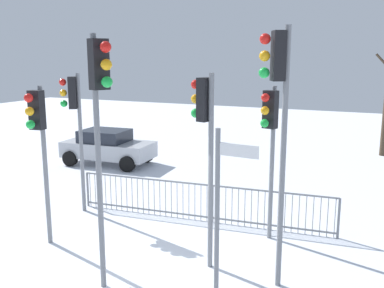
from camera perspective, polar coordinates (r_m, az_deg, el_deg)
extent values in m
plane|color=white|center=(10.14, -5.28, -15.19)|extent=(60.00, 60.00, 0.00)
cylinder|color=slate|center=(11.02, -18.60, -2.84)|extent=(0.11, 0.11, 3.87)
cube|color=black|center=(10.65, -19.60, 4.20)|extent=(0.34, 0.25, 0.90)
sphere|color=red|center=(10.42, -20.56, 5.65)|extent=(0.20, 0.20, 0.20)
sphere|color=orange|center=(10.45, -20.45, 4.02)|extent=(0.20, 0.20, 0.20)
sphere|color=green|center=(10.49, -20.33, 2.40)|extent=(0.20, 0.20, 0.20)
cylinder|color=slate|center=(8.49, 11.76, -2.40)|extent=(0.11, 0.11, 5.08)
cube|color=black|center=(8.21, 11.20, 11.21)|extent=(0.34, 0.39, 0.90)
sphere|color=red|center=(8.16, 9.53, 13.38)|extent=(0.20, 0.20, 0.20)
sphere|color=orange|center=(8.15, 9.46, 11.27)|extent=(0.20, 0.20, 0.20)
sphere|color=green|center=(8.16, 9.39, 9.16)|extent=(0.20, 0.20, 0.20)
cylinder|color=slate|center=(8.48, -12.09, -2.94)|extent=(0.11, 0.11, 4.94)
cube|color=black|center=(8.08, -12.06, 10.12)|extent=(0.33, 0.38, 0.90)
sphere|color=red|center=(7.86, -11.22, 12.32)|extent=(0.20, 0.20, 0.20)
sphere|color=orange|center=(7.86, -11.13, 10.13)|extent=(0.20, 0.20, 0.20)
sphere|color=green|center=(7.87, -11.05, 7.95)|extent=(0.20, 0.20, 0.20)
cylinder|color=slate|center=(13.04, -14.27, 0.01)|extent=(0.11, 0.11, 4.06)
cube|color=black|center=(12.85, -15.33, 6.47)|extent=(0.37, 0.39, 0.90)
sphere|color=red|center=(12.85, -16.53, 7.75)|extent=(0.20, 0.20, 0.20)
sphere|color=orange|center=(12.87, -16.45, 6.42)|extent=(0.20, 0.20, 0.20)
sphere|color=green|center=(12.90, -16.38, 5.09)|extent=(0.20, 0.20, 0.20)
cylinder|color=slate|center=(10.91, 10.38, -2.63)|extent=(0.11, 0.11, 3.84)
cube|color=black|center=(10.52, 10.19, 4.45)|extent=(0.37, 0.30, 0.90)
sphere|color=red|center=(10.27, 9.55, 5.99)|extent=(0.20, 0.20, 0.20)
sphere|color=orange|center=(10.31, 9.50, 4.33)|extent=(0.20, 0.20, 0.20)
sphere|color=green|center=(10.35, 9.44, 2.68)|extent=(0.20, 0.20, 0.20)
cylinder|color=slate|center=(9.20, 2.45, -3.91)|extent=(0.11, 0.11, 4.20)
cube|color=black|center=(9.02, 1.70, 5.81)|extent=(0.30, 0.37, 0.90)
sphere|color=red|center=(9.15, 0.48, 7.78)|extent=(0.20, 0.20, 0.20)
sphere|color=orange|center=(9.18, 0.48, 5.91)|extent=(0.20, 0.20, 0.20)
sphere|color=green|center=(9.21, 0.47, 4.06)|extent=(0.20, 0.20, 0.20)
cylinder|color=slate|center=(7.89, 3.27, -9.93)|extent=(0.09, 0.09, 3.33)
cube|color=white|center=(7.35, 6.15, -0.87)|extent=(0.70, 0.09, 0.22)
cube|color=slate|center=(12.11, 1.18, -5.30)|extent=(7.28, 0.67, 0.04)
cube|color=slate|center=(12.41, 1.16, -9.41)|extent=(7.28, 0.67, 0.04)
cylinder|color=slate|center=(13.75, -13.14, -5.84)|extent=(0.02, 0.02, 1.05)
cylinder|color=slate|center=(13.66, -12.50, -5.92)|extent=(0.02, 0.02, 1.05)
cylinder|color=slate|center=(13.57, -11.86, -6.01)|extent=(0.02, 0.02, 1.05)
cylinder|color=slate|center=(13.48, -11.21, -6.10)|extent=(0.02, 0.02, 1.05)
cylinder|color=slate|center=(13.39, -10.55, -6.19)|extent=(0.02, 0.02, 1.05)
cylinder|color=slate|center=(13.31, -9.88, -6.28)|extent=(0.02, 0.02, 1.05)
cylinder|color=slate|center=(13.22, -9.20, -6.38)|extent=(0.02, 0.02, 1.05)
cylinder|color=slate|center=(13.14, -8.52, -6.47)|extent=(0.02, 0.02, 1.05)
cylinder|color=slate|center=(13.06, -7.82, -6.56)|extent=(0.02, 0.02, 1.05)
cylinder|color=slate|center=(12.98, -7.12, -6.65)|extent=(0.02, 0.02, 1.05)
cylinder|color=slate|center=(12.91, -6.41, -6.74)|extent=(0.02, 0.02, 1.05)
cylinder|color=slate|center=(12.84, -5.68, -6.83)|extent=(0.02, 0.02, 1.05)
cylinder|color=slate|center=(12.76, -4.95, -6.92)|extent=(0.02, 0.02, 1.05)
cylinder|color=slate|center=(12.69, -4.22, -7.02)|extent=(0.02, 0.02, 1.05)
cylinder|color=slate|center=(12.63, -3.47, -7.11)|extent=(0.02, 0.02, 1.05)
cylinder|color=slate|center=(12.56, -2.72, -7.20)|extent=(0.02, 0.02, 1.05)
cylinder|color=slate|center=(12.50, -1.95, -7.29)|extent=(0.02, 0.02, 1.05)
cylinder|color=slate|center=(12.44, -1.18, -7.38)|extent=(0.02, 0.02, 1.05)
cylinder|color=slate|center=(12.38, -0.41, -7.47)|extent=(0.02, 0.02, 1.05)
cylinder|color=slate|center=(12.32, 0.38, -7.56)|extent=(0.02, 0.02, 1.05)
cylinder|color=slate|center=(12.27, 1.17, -7.65)|extent=(0.02, 0.02, 1.05)
cylinder|color=slate|center=(12.22, 1.97, -7.73)|extent=(0.02, 0.02, 1.05)
cylinder|color=slate|center=(12.17, 2.78, -7.82)|extent=(0.02, 0.02, 1.05)
cylinder|color=slate|center=(12.12, 3.59, -7.91)|extent=(0.02, 0.02, 1.05)
cylinder|color=slate|center=(12.08, 4.41, -7.99)|extent=(0.02, 0.02, 1.05)
cylinder|color=slate|center=(12.04, 5.24, -8.08)|extent=(0.02, 0.02, 1.05)
cylinder|color=slate|center=(12.00, 6.07, -8.16)|extent=(0.02, 0.02, 1.05)
cylinder|color=slate|center=(11.96, 6.91, -8.24)|extent=(0.02, 0.02, 1.05)
cylinder|color=slate|center=(11.93, 7.75, -8.32)|extent=(0.02, 0.02, 1.05)
cylinder|color=slate|center=(11.90, 8.60, -8.40)|extent=(0.02, 0.02, 1.05)
cylinder|color=slate|center=(11.87, 9.45, -8.48)|extent=(0.02, 0.02, 1.05)
cylinder|color=slate|center=(11.84, 10.31, -8.56)|extent=(0.02, 0.02, 1.05)
cylinder|color=slate|center=(11.82, 11.17, -8.63)|extent=(0.02, 0.02, 1.05)
cylinder|color=slate|center=(11.80, 12.04, -8.71)|extent=(0.02, 0.02, 1.05)
cylinder|color=slate|center=(11.78, 12.90, -8.78)|extent=(0.02, 0.02, 1.05)
cylinder|color=slate|center=(11.76, 13.78, -8.85)|extent=(0.02, 0.02, 1.05)
cylinder|color=slate|center=(11.75, 14.65, -8.91)|extent=(0.02, 0.02, 1.05)
cylinder|color=slate|center=(11.74, 15.52, -8.98)|extent=(0.02, 0.02, 1.05)
cylinder|color=slate|center=(11.73, 16.40, -9.04)|extent=(0.02, 0.02, 1.05)
cylinder|color=slate|center=(11.73, 17.28, -9.11)|extent=(0.02, 0.02, 1.05)
cylinder|color=slate|center=(11.72, 18.16, -9.17)|extent=(0.02, 0.02, 1.05)
cylinder|color=slate|center=(13.80, -13.45, -5.79)|extent=(0.06, 0.06, 1.05)
cylinder|color=slate|center=(11.72, 18.60, -9.20)|extent=(0.06, 0.06, 1.05)
cube|color=#B2B5BA|center=(18.87, -10.84, -0.68)|extent=(3.92, 1.98, 0.65)
cube|color=#1E232D|center=(18.84, -11.29, 0.99)|extent=(2.01, 1.64, 0.55)
cylinder|color=black|center=(19.03, -6.00, -1.43)|extent=(0.65, 0.27, 0.64)
cylinder|color=black|center=(17.56, -8.43, -2.58)|extent=(0.65, 0.27, 0.64)
cylinder|color=black|center=(20.34, -12.85, -0.82)|extent=(0.65, 0.27, 0.64)
cylinder|color=black|center=(18.97, -15.62, -1.84)|extent=(0.65, 0.27, 0.64)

